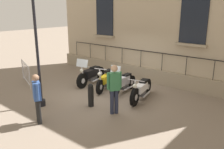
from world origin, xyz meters
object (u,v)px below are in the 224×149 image
(motorcycle_white, at_px, (141,90))
(lamppost, at_px, (35,21))
(motorcycle_silver, at_px, (123,83))
(pedestrian_standing, at_px, (114,86))
(motorcycle_yellow, at_px, (106,80))
(motorcycle_black, at_px, (91,75))
(pedestrian_walking, at_px, (37,96))
(bollard, at_px, (91,95))
(crowd_barrier, at_px, (26,73))

(motorcycle_white, height_order, lamppost, lamppost)
(motorcycle_silver, relative_size, lamppost, 0.38)
(lamppost, xyz_separation_m, pedestrian_standing, (-1.22, 2.56, -2.15))
(motorcycle_yellow, xyz_separation_m, motorcycle_silver, (-0.13, 0.86, 0.02))
(motorcycle_black, relative_size, pedestrian_walking, 1.31)
(motorcycle_silver, distance_m, bollard, 1.94)
(motorcycle_black, bearing_deg, motorcycle_white, 86.63)
(motorcycle_yellow, distance_m, crowd_barrier, 3.98)
(lamppost, bearing_deg, bollard, 128.30)
(motorcycle_silver, relative_size, crowd_barrier, 1.09)
(motorcycle_white, height_order, pedestrian_walking, pedestrian_walking)
(crowd_barrier, height_order, pedestrian_walking, pedestrian_walking)
(motorcycle_silver, height_order, pedestrian_walking, pedestrian_walking)
(bollard, bearing_deg, motorcycle_yellow, -155.89)
(motorcycle_white, xyz_separation_m, pedestrian_standing, (1.70, -0.02, 0.59))
(lamppost, relative_size, crowd_barrier, 2.90)
(motorcycle_yellow, bearing_deg, motorcycle_silver, 98.75)
(motorcycle_black, xyz_separation_m, motorcycle_silver, (-0.01, 1.92, -0.03))
(lamppost, height_order, bollard, lamppost)
(motorcycle_white, height_order, crowd_barrier, crowd_barrier)
(bollard, bearing_deg, pedestrian_walking, -9.58)
(motorcycle_silver, distance_m, crowd_barrier, 4.82)
(crowd_barrier, bearing_deg, lamppost, 68.52)
(motorcycle_silver, bearing_deg, pedestrian_walking, -5.70)
(motorcycle_white, height_order, pedestrian_standing, pedestrian_standing)
(crowd_barrier, bearing_deg, motorcycle_white, 108.22)
(bollard, height_order, pedestrian_standing, pedestrian_standing)
(motorcycle_black, height_order, motorcycle_yellow, motorcycle_black)
(lamppost, distance_m, pedestrian_standing, 3.56)
(motorcycle_silver, xyz_separation_m, crowd_barrier, (1.98, -4.39, 0.13))
(motorcycle_black, bearing_deg, crowd_barrier, -51.48)
(motorcycle_white, bearing_deg, motorcycle_yellow, -91.62)
(bollard, relative_size, pedestrian_walking, 0.55)
(motorcycle_silver, height_order, lamppost, lamppost)
(motorcycle_yellow, xyz_separation_m, motorcycle_white, (0.05, 1.92, -0.00))
(motorcycle_silver, height_order, bollard, motorcycle_silver)
(pedestrian_standing, bearing_deg, pedestrian_walking, -34.32)
(motorcycle_black, xyz_separation_m, pedestrian_walking, (3.97, 1.52, 0.45))
(motorcycle_black, xyz_separation_m, motorcycle_yellow, (0.12, 1.06, -0.05))
(crowd_barrier, bearing_deg, motorcycle_silver, 114.26)
(motorcycle_silver, height_order, motorcycle_white, motorcycle_silver)
(motorcycle_yellow, height_order, bollard, motorcycle_yellow)
(motorcycle_white, relative_size, bollard, 2.31)
(crowd_barrier, relative_size, pedestrian_standing, 0.99)
(motorcycle_yellow, relative_size, lamppost, 0.38)
(motorcycle_black, bearing_deg, lamppost, 7.23)
(motorcycle_black, distance_m, motorcycle_white, 2.98)
(motorcycle_white, height_order, bollard, motorcycle_white)
(motorcycle_black, xyz_separation_m, bollard, (1.93, 1.87, -0.02))
(lamppost, relative_size, bollard, 5.66)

